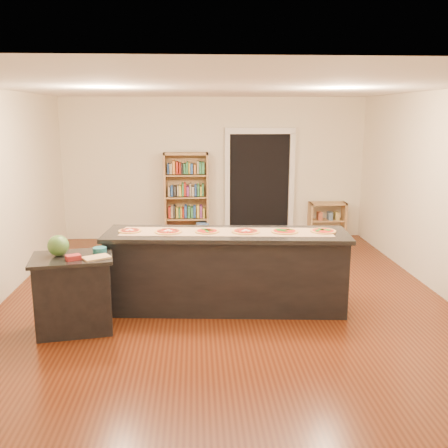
{
  "coord_description": "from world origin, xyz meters",
  "views": [
    {
      "loc": [
        -0.38,
        -6.45,
        2.47
      ],
      "look_at": [
        0.0,
        0.2,
        1.0
      ],
      "focal_mm": 40.0,
      "sensor_mm": 36.0,
      "label": 1
    }
  ],
  "objects": [
    {
      "name": "package_teal",
      "position": [
        -1.51,
        -0.77,
        0.92
      ],
      "size": [
        0.16,
        0.16,
        0.06
      ],
      "primitive_type": "cylinder",
      "color": "#195966",
      "rests_on": "side_counter"
    },
    {
      "name": "pizza_f",
      "position": [
        1.22,
        -0.39,
        1.03
      ],
      "size": [
        0.33,
        0.33,
        0.02
      ],
      "color": "#DAA254",
      "rests_on": "kitchen_island"
    },
    {
      "name": "waste_bin",
      "position": [
        -0.25,
        3.16,
        0.19
      ],
      "size": [
        0.26,
        0.26,
        0.37
      ],
      "primitive_type": "cylinder",
      "color": "#618DD8",
      "rests_on": "ground"
    },
    {
      "name": "pizza_b",
      "position": [
        -0.74,
        -0.31,
        1.03
      ],
      "size": [
        0.35,
        0.35,
        0.02
      ],
      "color": "#DAA254",
      "rests_on": "kitchen_island"
    },
    {
      "name": "pizza_e",
      "position": [
        0.73,
        -0.38,
        1.03
      ],
      "size": [
        0.36,
        0.36,
        0.02
      ],
      "color": "#DAA254",
      "rests_on": "kitchen_island"
    },
    {
      "name": "pizza_d",
      "position": [
        0.24,
        -0.35,
        1.03
      ],
      "size": [
        0.35,
        0.35,
        0.02
      ],
      "color": "#DAA254",
      "rests_on": "kitchen_island"
    },
    {
      "name": "watermelon",
      "position": [
        -1.95,
        -0.88,
        1.01
      ],
      "size": [
        0.24,
        0.24,
        0.24
      ],
      "primitive_type": "sphere",
      "color": "#144214",
      "rests_on": "side_counter"
    },
    {
      "name": "kraft_paper",
      "position": [
        0.0,
        -0.32,
        1.01
      ],
      "size": [
        2.69,
        0.69,
        0.0
      ],
      "primitive_type": "cube",
      "rotation": [
        0.0,
        0.0,
        -0.08
      ],
      "color": "tan",
      "rests_on": "kitchen_island"
    },
    {
      "name": "cutting_board",
      "position": [
        -1.5,
        -1.01,
        0.9
      ],
      "size": [
        0.35,
        0.31,
        0.02
      ],
      "primitive_type": "cube",
      "rotation": [
        0.0,
        0.0,
        0.55
      ],
      "color": "tan",
      "rests_on": "side_counter"
    },
    {
      "name": "bookshelf",
      "position": [
        -0.57,
        3.3,
        0.87
      ],
      "size": [
        0.87,
        0.31,
        1.74
      ],
      "primitive_type": "cube",
      "color": "tan",
      "rests_on": "ground"
    },
    {
      "name": "pizza_c",
      "position": [
        -0.25,
        -0.32,
        1.03
      ],
      "size": [
        0.32,
        0.32,
        0.02
      ],
      "color": "#DAA254",
      "rests_on": "kitchen_island"
    },
    {
      "name": "low_shelf",
      "position": [
        2.27,
        3.29,
        0.37
      ],
      "size": [
        0.73,
        0.31,
        0.73
      ],
      "primitive_type": "cube",
      "color": "tan",
      "rests_on": "ground"
    },
    {
      "name": "side_counter",
      "position": [
        -1.8,
        -0.92,
        0.45
      ],
      "size": [
        0.9,
        0.66,
        0.89
      ],
      "rotation": [
        0.0,
        0.0,
        0.17
      ],
      "color": "black",
      "rests_on": "ground"
    },
    {
      "name": "kitchen_island",
      "position": [
        -0.0,
        -0.34,
        0.51
      ],
      "size": [
        3.07,
        0.83,
        1.01
      ],
      "rotation": [
        0.0,
        0.0,
        -0.08
      ],
      "color": "black",
      "rests_on": "ground"
    },
    {
      "name": "doorway",
      "position": [
        0.9,
        3.46,
        1.2
      ],
      "size": [
        1.4,
        0.09,
        2.21
      ],
      "color": "black",
      "rests_on": "room"
    },
    {
      "name": "package_red",
      "position": [
        -1.75,
        -1.05,
        0.92
      ],
      "size": [
        0.19,
        0.17,
        0.06
      ],
      "primitive_type": "cube",
      "rotation": [
        0.0,
        0.0,
        0.5
      ],
      "color": "maroon",
      "rests_on": "side_counter"
    },
    {
      "name": "pizza_a",
      "position": [
        -1.22,
        -0.24,
        1.03
      ],
      "size": [
        0.3,
        0.3,
        0.02
      ],
      "color": "#DAA254",
      "rests_on": "kitchen_island"
    },
    {
      "name": "room",
      "position": [
        0.0,
        0.0,
        1.4
      ],
      "size": [
        6.0,
        7.0,
        2.8
      ],
      "color": "beige",
      "rests_on": "ground"
    }
  ]
}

